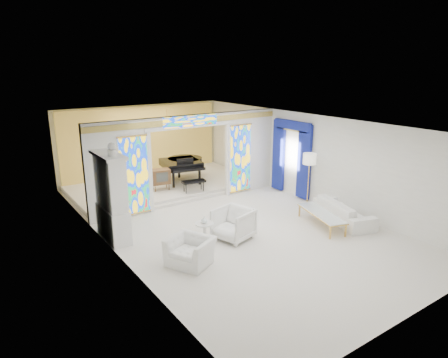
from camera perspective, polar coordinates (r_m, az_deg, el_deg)
floor at (r=12.28m, az=-0.04°, el=-5.88°), size 12.00×12.00×0.00m
ceiling at (r=11.49m, az=-0.04°, el=8.13°), size 7.00×12.00×0.02m
wall_back at (r=16.96m, az=-11.66°, el=5.26°), size 7.00×0.02×3.00m
wall_front at (r=7.91m, az=25.73°, el=-8.62°), size 7.00×0.02×3.00m
wall_left at (r=10.31m, az=-16.30°, el=-2.04°), size 0.02×12.00×3.00m
wall_right at (r=14.02m, az=11.84°, el=3.01°), size 0.02×12.00×3.00m
partition_wall at (r=13.40m, az=-4.89°, el=3.37°), size 7.00×0.22×3.00m
stained_glass_left at (r=12.54m, az=-12.67°, el=0.48°), size 0.90×0.04×2.40m
stained_glass_right at (r=14.48m, az=2.34°, el=2.94°), size 0.90×0.04×2.40m
stained_glass_transom at (r=13.10m, az=-4.78°, el=8.27°), size 2.00×0.04×0.34m
alcove_platform at (r=15.61m, az=-8.60°, el=-0.86°), size 6.80×3.80×0.18m
gold_curtain_back at (r=16.85m, az=-11.50°, el=5.20°), size 6.70×0.10×2.90m
chandelier at (r=15.08m, az=-8.14°, el=8.15°), size 0.48×0.48×0.30m
blue_drapes at (r=14.41m, az=9.58°, el=3.79°), size 0.14×1.85×2.65m
china_cabinet at (r=11.03m, az=-15.77°, el=-2.62°), size 0.56×1.46×2.72m
armchair_left at (r=9.64m, az=-4.86°, el=-10.23°), size 1.25×1.30×0.66m
armchair_right at (r=10.86m, az=1.34°, el=-6.44°), size 1.16×1.14×0.86m
sofa at (r=12.62m, az=16.74°, el=-4.41°), size 1.46×2.35×0.64m
side_table at (r=10.55m, az=-2.81°, el=-7.36°), size 0.53×0.53×0.61m
vase at (r=10.43m, az=-2.84°, el=-5.84°), size 0.22×0.22×0.17m
coffee_table at (r=12.04m, az=13.76°, el=-4.84°), size 1.12×1.98×0.42m
floor_lamp at (r=13.37m, az=12.12°, el=2.47°), size 0.47×0.47×1.79m
grand_piano at (r=15.62m, az=-5.84°, el=2.26°), size 1.92×2.68×1.04m
tv_console at (r=14.61m, az=-9.05°, el=0.34°), size 0.73×0.56×0.77m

